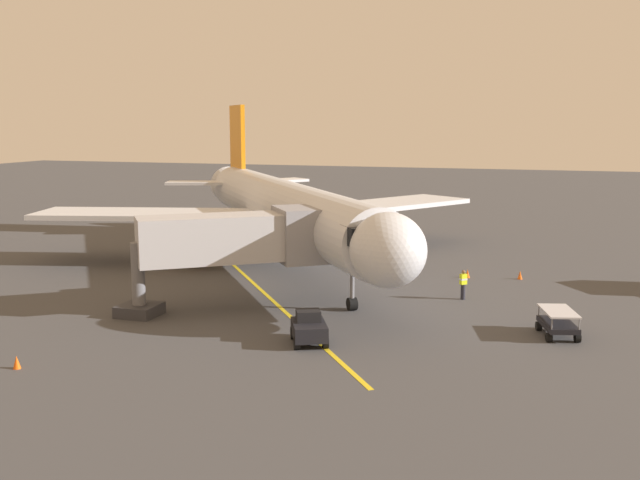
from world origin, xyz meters
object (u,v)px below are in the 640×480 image
(safety_cone_wing_starboard, at_px, (137,312))
(tug_portside, at_px, (309,328))
(airplane, at_px, (283,208))
(safety_cone_nose_right, at_px, (520,275))
(safety_cone_wing_port, at_px, (17,362))
(belt_loader_starboard_side, at_px, (360,222))
(ground_crew_marshaller, at_px, (463,284))
(safety_cone_nose_left, at_px, (468,274))
(jet_bridge, at_px, (244,240))
(baggage_cart_near_nose, at_px, (558,323))

(safety_cone_wing_starboard, bearing_deg, tug_portside, 170.96)
(safety_cone_wing_starboard, bearing_deg, airplane, -98.05)
(safety_cone_nose_right, distance_m, safety_cone_wing_port, 30.79)
(tug_portside, distance_m, belt_loader_starboard_side, 35.74)
(tug_portside, distance_m, safety_cone_wing_port, 12.53)
(ground_crew_marshaller, xyz_separation_m, tug_portside, (5.74, 10.65, -0.18))
(safety_cone_nose_left, xyz_separation_m, safety_cone_nose_right, (-3.29, -0.58, 0.00))
(jet_bridge, height_order, safety_cone_nose_right, jet_bridge)
(airplane, height_order, safety_cone_wing_port, airplane)
(airplane, height_order, ground_crew_marshaller, airplane)
(baggage_cart_near_nose, bearing_deg, ground_crew_marshaller, -49.22)
(jet_bridge, distance_m, baggage_cart_near_nose, 16.69)
(tug_portside, xyz_separation_m, safety_cone_nose_left, (-5.32, -16.65, -0.43))
(safety_cone_wing_port, bearing_deg, ground_crew_marshaller, -132.44)
(baggage_cart_near_nose, height_order, safety_cone_wing_starboard, baggage_cart_near_nose)
(ground_crew_marshaller, distance_m, belt_loader_starboard_side, 27.44)
(tug_portside, xyz_separation_m, safety_cone_wing_starboard, (10.04, -1.60, -0.43))
(safety_cone_nose_left, relative_size, safety_cone_wing_starboard, 1.00)
(safety_cone_nose_right, height_order, safety_cone_wing_starboard, same)
(ground_crew_marshaller, xyz_separation_m, baggage_cart_near_nose, (-5.17, 5.99, -0.23))
(tug_portside, relative_size, belt_loader_starboard_side, 0.61)
(airplane, distance_m, safety_cone_wing_starboard, 16.47)
(airplane, bearing_deg, safety_cone_wing_port, 83.94)
(baggage_cart_near_nose, relative_size, safety_cone_wing_port, 5.23)
(safety_cone_nose_left, relative_size, safety_cone_nose_right, 1.00)
(baggage_cart_near_nose, bearing_deg, safety_cone_wing_port, 28.66)
(baggage_cart_near_nose, relative_size, safety_cone_nose_left, 5.23)
(airplane, height_order, baggage_cart_near_nose, airplane)
(safety_cone_wing_port, bearing_deg, jet_bridge, -111.94)
(safety_cone_nose_left, bearing_deg, safety_cone_wing_starboard, 44.41)
(tug_portside, xyz_separation_m, safety_cone_wing_port, (10.39, 6.99, -0.43))
(tug_portside, relative_size, safety_cone_wing_port, 4.94)
(safety_cone_wing_starboard, bearing_deg, jet_bridge, -141.66)
(airplane, xyz_separation_m, baggage_cart_near_nose, (-18.70, 12.82, -3.35))
(safety_cone_nose_left, bearing_deg, baggage_cart_near_nose, 114.96)
(baggage_cart_near_nose, xyz_separation_m, safety_cone_wing_port, (21.30, 11.64, -0.38))
(belt_loader_starboard_side, bearing_deg, safety_cone_wing_starboard, 84.33)
(airplane, bearing_deg, tug_portside, 114.04)
(belt_loader_starboard_side, distance_m, safety_cone_nose_right, 23.55)
(jet_bridge, height_order, baggage_cart_near_nose, jet_bridge)
(jet_bridge, bearing_deg, safety_cone_nose_left, -133.35)
(safety_cone_wing_starboard, bearing_deg, ground_crew_marshaller, -150.15)
(baggage_cart_near_nose, xyz_separation_m, belt_loader_starboard_side, (17.62, -30.45, 0.06))
(safety_cone_nose_right, bearing_deg, jet_bridge, 40.49)
(tug_portside, height_order, belt_loader_starboard_side, belt_loader_starboard_side)
(airplane, relative_size, baggage_cart_near_nose, 12.12)
(baggage_cart_near_nose, bearing_deg, airplane, -34.43)
(safety_cone_nose_right, relative_size, safety_cone_wing_port, 1.00)
(safety_cone_nose_right, xyz_separation_m, safety_cone_wing_starboard, (18.65, 15.64, 0.00))
(jet_bridge, relative_size, tug_portside, 3.80)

